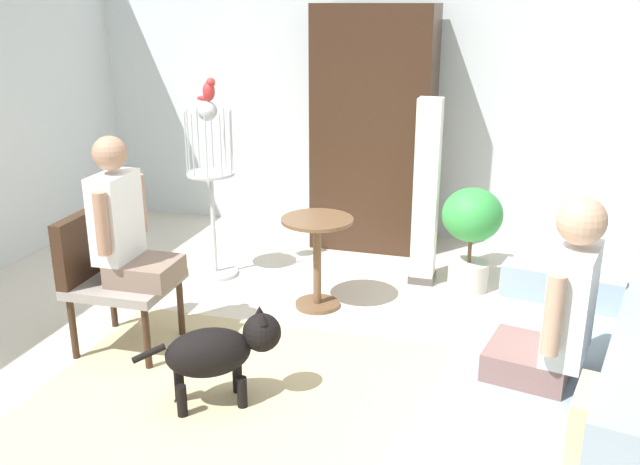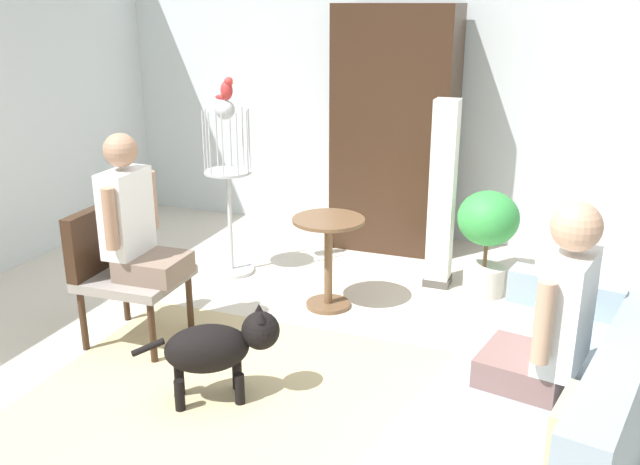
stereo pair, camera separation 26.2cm
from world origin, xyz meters
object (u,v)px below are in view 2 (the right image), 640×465
at_px(person_on_armchair, 134,220).
at_px(round_end_table, 328,251).
at_px(parrot, 227,89).
at_px(potted_plant, 487,231).
at_px(person_on_couch, 554,315).
at_px(couch, 554,409).
at_px(dog, 219,346).
at_px(armoire_cabinet, 395,130).
at_px(column_lamp, 442,196).
at_px(armchair, 118,263).
at_px(bird_cage_stand, 229,192).

relative_size(person_on_armchair, round_end_table, 1.34).
xyz_separation_m(parrot, potted_plant, (1.98, 0.28, -0.99)).
bearing_deg(person_on_couch, couch, 19.76).
relative_size(couch, dog, 3.13).
bearing_deg(person_on_couch, armoire_cabinet, 117.96).
bearing_deg(round_end_table, potted_plant, 31.79).
xyz_separation_m(column_lamp, armoire_cabinet, (-0.59, 0.78, 0.34)).
bearing_deg(armoire_cabinet, potted_plant, -41.75).
height_order(couch, armoire_cabinet, armoire_cabinet).
xyz_separation_m(couch, armchair, (-2.72, 0.38, 0.24)).
xyz_separation_m(parrot, armoire_cabinet, (1.03, 1.12, -0.44)).
relative_size(person_on_armchair, armoire_cabinet, 0.43).
relative_size(potted_plant, column_lamp, 0.56).
height_order(armchair, person_on_couch, person_on_couch).
height_order(round_end_table, bird_cage_stand, bird_cage_stand).
bearing_deg(armoire_cabinet, parrot, -132.68).
distance_m(round_end_table, column_lamp, 1.01).
bearing_deg(round_end_table, dog, -95.90).
distance_m(dog, armoire_cabinet, 2.96).
distance_m(bird_cage_stand, potted_plant, 2.03).
bearing_deg(parrot, dog, -64.86).
bearing_deg(potted_plant, armoire_cabinet, 138.25).
bearing_deg(person_on_couch, potted_plant, 105.47).
distance_m(column_lamp, armoire_cabinet, 1.03).
height_order(round_end_table, armoire_cabinet, armoire_cabinet).
relative_size(person_on_couch, potted_plant, 1.13).
height_order(round_end_table, column_lamp, column_lamp).
distance_m(round_end_table, potted_plant, 1.21).
bearing_deg(parrot, round_end_table, -20.63).
relative_size(couch, bird_cage_stand, 1.58).
xyz_separation_m(round_end_table, column_lamp, (0.67, 0.70, 0.29)).
height_order(dog, potted_plant, potted_plant).
bearing_deg(dog, armoire_cabinet, 85.57).
relative_size(dog, parrot, 4.09).
height_order(bird_cage_stand, potted_plant, bird_cage_stand).
distance_m(person_on_couch, column_lamp, 2.22).
distance_m(person_on_armchair, bird_cage_stand, 1.30).
xyz_separation_m(bird_cage_stand, column_lamp, (1.64, 0.34, 0.03)).
bearing_deg(armoire_cabinet, dog, -94.43).
height_order(person_on_armchair, parrot, parrot).
bearing_deg(bird_cage_stand, armchair, -95.57).
bearing_deg(armoire_cabinet, column_lamp, -53.20).
distance_m(couch, armchair, 2.76).
xyz_separation_m(person_on_couch, dog, (-1.71, -0.05, -0.45)).
distance_m(person_on_armchair, round_end_table, 1.39).
bearing_deg(person_on_couch, round_end_table, 139.82).
bearing_deg(person_on_armchair, dog, -28.75).
xyz_separation_m(person_on_armchair, parrot, (-0.00, 1.29, 0.66)).
distance_m(person_on_couch, bird_cage_stand, 3.05).
bearing_deg(armchair, parrot, 83.55).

